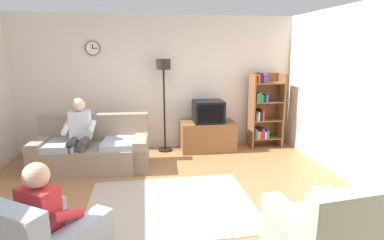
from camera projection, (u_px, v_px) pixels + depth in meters
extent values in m
plane|color=#9E6B42|center=(171.00, 208.00, 3.99)|extent=(12.00, 12.00, 0.00)
cube|color=silver|center=(158.00, 83.00, 6.24)|extent=(6.20, 0.12, 2.70)
cylinder|color=brown|center=(93.00, 48.00, 5.81)|extent=(0.28, 0.03, 0.28)
cylinder|color=white|center=(93.00, 48.00, 5.80)|extent=(0.24, 0.01, 0.24)
cube|color=black|center=(92.00, 47.00, 5.79)|extent=(0.02, 0.01, 0.09)
cube|color=black|center=(95.00, 48.00, 5.80)|extent=(0.11, 0.01, 0.01)
cube|color=silver|center=(380.00, 101.00, 4.11)|extent=(0.12, 5.80, 2.70)
cube|color=gray|center=(92.00, 157.00, 5.26)|extent=(1.95, 0.95, 0.42)
cube|color=gray|center=(95.00, 127.00, 5.50)|extent=(1.91, 0.31, 0.48)
cube|color=gray|center=(141.00, 152.00, 5.32)|extent=(0.27, 0.85, 0.56)
cube|color=gray|center=(41.00, 155.00, 5.16)|extent=(0.27, 0.85, 0.56)
cube|color=#9EADBC|center=(121.00, 143.00, 5.19)|extent=(0.64, 0.71, 0.10)
cube|color=#9EADBC|center=(60.00, 145.00, 5.10)|extent=(0.64, 0.71, 0.10)
cube|color=brown|center=(208.00, 136.00, 6.23)|extent=(1.10, 0.56, 0.59)
cube|color=black|center=(205.00, 131.00, 6.47)|extent=(1.10, 0.04, 0.03)
cube|color=black|center=(208.00, 111.00, 6.09)|extent=(0.60, 0.48, 0.44)
cube|color=black|center=(211.00, 114.00, 5.86)|extent=(0.50, 0.01, 0.36)
cube|color=brown|center=(251.00, 111.00, 6.31)|extent=(0.04, 0.36, 1.55)
cube|color=brown|center=(280.00, 110.00, 6.41)|extent=(0.04, 0.36, 1.55)
cube|color=brown|center=(263.00, 109.00, 6.52)|extent=(0.64, 0.02, 1.55)
cube|color=brown|center=(265.00, 137.00, 6.49)|extent=(0.60, 0.34, 0.02)
cube|color=#2D59A5|center=(254.00, 133.00, 6.41)|extent=(0.05, 0.28, 0.21)
cube|color=gold|center=(257.00, 134.00, 6.42)|extent=(0.05, 0.28, 0.16)
cube|color=red|center=(259.00, 134.00, 6.43)|extent=(0.04, 0.28, 0.16)
cube|color=#72338C|center=(262.00, 133.00, 6.43)|extent=(0.04, 0.28, 0.21)
cube|color=silver|center=(264.00, 134.00, 6.45)|extent=(0.03, 0.28, 0.15)
cube|color=#267F4C|center=(266.00, 133.00, 6.45)|extent=(0.04, 0.28, 0.18)
cube|color=brown|center=(266.00, 120.00, 6.40)|extent=(0.60, 0.34, 0.02)
cube|color=#2D59A5|center=(255.00, 116.00, 6.32)|extent=(0.04, 0.28, 0.17)
cube|color=silver|center=(257.00, 116.00, 6.33)|extent=(0.03, 0.28, 0.18)
cube|color=black|center=(259.00, 115.00, 6.33)|extent=(0.04, 0.28, 0.20)
cube|color=red|center=(261.00, 115.00, 6.34)|extent=(0.04, 0.28, 0.22)
cube|color=brown|center=(267.00, 102.00, 6.31)|extent=(0.60, 0.34, 0.02)
cube|color=#267F4C|center=(256.00, 97.00, 6.23)|extent=(0.05, 0.28, 0.19)
cube|color=#267F4C|center=(258.00, 97.00, 6.24)|extent=(0.04, 0.28, 0.20)
cube|color=#267F4C|center=(260.00, 98.00, 6.25)|extent=(0.04, 0.28, 0.16)
cube|color=black|center=(263.00, 98.00, 6.26)|extent=(0.05, 0.28, 0.15)
cube|color=#2D59A5|center=(265.00, 98.00, 6.27)|extent=(0.04, 0.28, 0.15)
cube|color=brown|center=(268.00, 83.00, 6.23)|extent=(0.60, 0.34, 0.02)
cube|color=red|center=(257.00, 79.00, 6.15)|extent=(0.06, 0.28, 0.16)
cube|color=black|center=(260.00, 78.00, 6.15)|extent=(0.05, 0.28, 0.20)
cube|color=#2D59A5|center=(262.00, 79.00, 6.17)|extent=(0.04, 0.28, 0.14)
cube|color=#72338C|center=(264.00, 78.00, 6.17)|extent=(0.04, 0.28, 0.20)
cylinder|color=black|center=(165.00, 150.00, 6.26)|extent=(0.28, 0.28, 0.03)
cylinder|color=black|center=(164.00, 110.00, 6.07)|extent=(0.04, 0.04, 1.70)
cylinder|color=black|center=(163.00, 64.00, 5.86)|extent=(0.28, 0.28, 0.20)
cube|color=#9EADBC|center=(4.00, 235.00, 2.32)|extent=(0.77, 0.59, 0.50)
cube|color=#9EADBC|center=(28.00, 240.00, 2.87)|extent=(0.60, 0.78, 0.56)
cube|color=gray|center=(351.00, 220.00, 2.53)|extent=(0.81, 0.26, 0.50)
cube|color=gray|center=(290.00, 238.00, 2.90)|extent=(0.28, 0.82, 0.56)
cube|color=gray|center=(342.00, 228.00, 3.05)|extent=(0.28, 0.82, 0.56)
cube|color=#AD9E8E|center=(171.00, 205.00, 4.07)|extent=(2.20, 1.70, 0.01)
cube|color=silver|center=(80.00, 125.00, 5.15)|extent=(0.35, 0.22, 0.48)
sphere|color=beige|center=(78.00, 105.00, 5.06)|extent=(0.22, 0.22, 0.22)
cylinder|color=#4C4742|center=(84.00, 142.00, 5.03)|extent=(0.15, 0.39, 0.13)
cylinder|color=#4C4742|center=(73.00, 142.00, 5.01)|extent=(0.15, 0.39, 0.13)
cylinder|color=#4C4742|center=(83.00, 162.00, 4.91)|extent=(0.12, 0.12, 0.52)
cylinder|color=#4C4742|center=(71.00, 162.00, 4.89)|extent=(0.12, 0.12, 0.52)
cylinder|color=silver|center=(92.00, 127.00, 5.08)|extent=(0.11, 0.34, 0.20)
cylinder|color=silver|center=(66.00, 128.00, 5.04)|extent=(0.11, 0.34, 0.20)
cube|color=red|center=(40.00, 214.00, 2.60)|extent=(0.39, 0.35, 0.48)
sphere|color=#D8AD8C|center=(36.00, 175.00, 2.53)|extent=(0.22, 0.22, 0.22)
cylinder|color=#2D334C|center=(53.00, 225.00, 2.86)|extent=(0.32, 0.39, 0.13)
cylinder|color=#2D334C|center=(67.00, 230.00, 2.79)|extent=(0.32, 0.39, 0.13)
cylinder|color=#2D334C|center=(71.00, 235.00, 3.08)|extent=(0.15, 0.15, 0.40)
cylinder|color=#2D334C|center=(84.00, 239.00, 3.01)|extent=(0.15, 0.15, 0.40)
cylinder|color=red|center=(33.00, 206.00, 2.78)|extent=(0.26, 0.33, 0.20)
cylinder|color=red|center=(67.00, 216.00, 2.61)|extent=(0.26, 0.33, 0.20)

